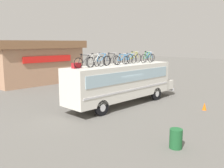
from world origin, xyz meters
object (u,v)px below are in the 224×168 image
at_px(bus, 123,82).
at_px(rooftop_bicycle_3, 102,60).
at_px(luggage_bag_1, 76,66).
at_px(rooftop_bicycle_2, 96,61).
at_px(rooftop_bicycle_7, 134,58).
at_px(rooftop_bicycle_9, 149,58).
at_px(rooftop_bicycle_4, 111,60).
at_px(traffic_cone, 204,106).
at_px(trash_bin, 176,139).
at_px(rooftop_bicycle_6, 129,59).
at_px(rooftop_bicycle_8, 147,58).
at_px(rooftop_bicycle_5, 122,60).
at_px(rooftop_bicycle_1, 85,62).

xyz_separation_m(bus, rooftop_bicycle_3, (-1.83, 0.35, 1.73)).
distance_m(luggage_bag_1, rooftop_bicycle_2, 1.52).
bearing_deg(rooftop_bicycle_7, rooftop_bicycle_9, -7.81).
relative_size(rooftop_bicycle_4, traffic_cone, 3.14).
bearing_deg(rooftop_bicycle_7, trash_bin, -129.02).
distance_m(rooftop_bicycle_3, rooftop_bicycle_6, 2.75).
relative_size(bus, rooftop_bicycle_4, 6.28).
relative_size(rooftop_bicycle_4, rooftop_bicycle_8, 1.03).
distance_m(bus, luggage_bag_1, 4.47).
relative_size(rooftop_bicycle_3, rooftop_bicycle_6, 1.01).
bearing_deg(trash_bin, luggage_bag_1, 88.90).
distance_m(rooftop_bicycle_3, rooftop_bicycle_8, 4.56).
height_order(luggage_bag_1, rooftop_bicycle_3, rooftop_bicycle_3).
xyz_separation_m(luggage_bag_1, rooftop_bicycle_2, (1.48, -0.25, 0.22)).
xyz_separation_m(rooftop_bicycle_5, rooftop_bicycle_8, (2.74, -0.32, 0.04)).
xyz_separation_m(rooftop_bicycle_4, rooftop_bicycle_7, (2.80, 0.10, 0.01)).
distance_m(bus, rooftop_bicycle_6, 1.93).
height_order(rooftop_bicycle_2, trash_bin, rooftop_bicycle_2).
xyz_separation_m(rooftop_bicycle_1, traffic_cone, (6.63, -5.46, -3.28)).
height_order(rooftop_bicycle_2, rooftop_bicycle_9, rooftop_bicycle_2).
bearing_deg(trash_bin, rooftop_bicycle_6, 54.49).
xyz_separation_m(rooftop_bicycle_7, trash_bin, (-6.20, -7.65, -3.11)).
distance_m(rooftop_bicycle_3, rooftop_bicycle_7, 3.69).
xyz_separation_m(rooftop_bicycle_3, rooftop_bicycle_9, (5.44, -0.20, -0.03)).
relative_size(rooftop_bicycle_6, rooftop_bicycle_9, 1.04).
bearing_deg(luggage_bag_1, rooftop_bicycle_5, -4.99).
height_order(rooftop_bicycle_4, rooftop_bicycle_8, rooftop_bicycle_8).
relative_size(rooftop_bicycle_3, rooftop_bicycle_5, 1.03).
bearing_deg(rooftop_bicycle_6, rooftop_bicycle_1, 179.87).
bearing_deg(rooftop_bicycle_1, traffic_cone, -39.46).
height_order(rooftop_bicycle_1, rooftop_bicycle_3, rooftop_bicycle_3).
distance_m(luggage_bag_1, rooftop_bicycle_1, 0.61).
bearing_deg(rooftop_bicycle_8, rooftop_bicycle_6, 166.61).
distance_m(rooftop_bicycle_8, trash_bin, 10.33).
height_order(luggage_bag_1, trash_bin, luggage_bag_1).
relative_size(rooftop_bicycle_2, rooftop_bicycle_3, 1.00).
distance_m(rooftop_bicycle_2, rooftop_bicycle_8, 5.40).
distance_m(rooftop_bicycle_8, rooftop_bicycle_9, 1.05).
xyz_separation_m(rooftop_bicycle_3, traffic_cone, (4.79, -5.71, -3.29)).
relative_size(luggage_bag_1, rooftop_bicycle_4, 0.34).
relative_size(bus, rooftop_bicycle_3, 6.24).
height_order(rooftop_bicycle_4, rooftop_bicycle_7, rooftop_bicycle_7).
xyz_separation_m(rooftop_bicycle_5, rooftop_bicycle_7, (1.92, 0.41, 0.04)).
bearing_deg(rooftop_bicycle_7, rooftop_bicycle_4, -177.94).
bearing_deg(rooftop_bicycle_3, traffic_cone, -50.01).
relative_size(rooftop_bicycle_1, rooftop_bicycle_8, 1.06).
height_order(rooftop_bicycle_3, rooftop_bicycle_4, rooftop_bicycle_3).
height_order(rooftop_bicycle_4, rooftop_bicycle_5, rooftop_bicycle_4).
bearing_deg(rooftop_bicycle_5, bus, 15.18).
distance_m(rooftop_bicycle_5, rooftop_bicycle_8, 2.76).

